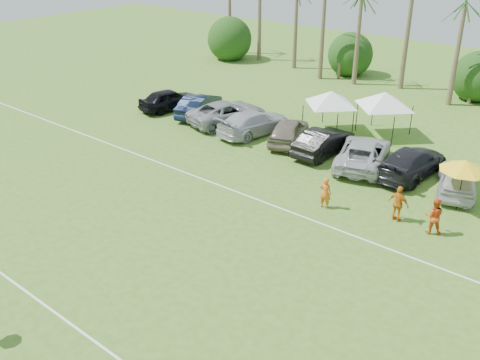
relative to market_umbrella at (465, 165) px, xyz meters
The scene contains 19 objects.
field_lines 16.50m from the market_umbrella, 134.62° to the right, with size 80.00×12.10×0.01m.
bush_tree_0 36.11m from the market_umbrella, 147.53° to the left, with size 4.00×4.00×4.00m.
bush_tree_1 26.10m from the market_umbrella, 132.02° to the left, with size 4.00×4.00×4.00m.
bush_tree_2 20.15m from the market_umbrella, 105.74° to the left, with size 4.00×4.00×4.00m.
sideline_player_a 6.91m from the market_umbrella, 142.30° to the right, with size 0.61×0.40×1.67m, color orange.
sideline_player_b 3.42m from the market_umbrella, 92.30° to the right, with size 0.88×0.68×1.81m, color #D14C17.
sideline_player_c 3.86m from the market_umbrella, 122.26° to the right, with size 1.08×0.45×1.84m, color orange.
canopy_tent_left 12.26m from the market_umbrella, 152.63° to the left, with size 4.18×4.18×3.39m.
canopy_tent_right 10.59m from the market_umbrella, 136.91° to the left, with size 4.42×4.42×3.58m.
market_umbrella is the anchor object (origin of this frame).
parked_car_0 23.14m from the market_umbrella, behind, with size 1.94×4.83×1.64m, color black.
parked_car_1 20.42m from the market_umbrella, behind, with size 1.74×4.99×1.64m, color black.
parked_car_2 17.67m from the market_umbrella, behind, with size 2.73×5.92×1.64m, color #999A9F.
parked_car_3 14.87m from the market_umbrella, behind, with size 2.30×5.67×1.64m, color #B5B6BB.
parked_car_4 12.17m from the market_umbrella, 169.85° to the left, with size 1.94×4.83×1.64m, color gray.
parked_car_5 9.44m from the market_umbrella, 167.98° to the left, with size 1.74×4.99×1.64m, color black.
parked_car_6 6.78m from the market_umbrella, 163.68° to the left, with size 2.73×5.92×1.64m, color #BABBBD.
parked_car_7 4.55m from the market_umbrella, 146.27° to the left, with size 2.30×5.67×1.64m, color black.
parked_car_8 2.66m from the market_umbrella, 110.89° to the left, with size 1.94×4.83×1.64m, color silver.
Camera 1 is at (18.10, -5.85, 13.21)m, focal length 40.00 mm.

